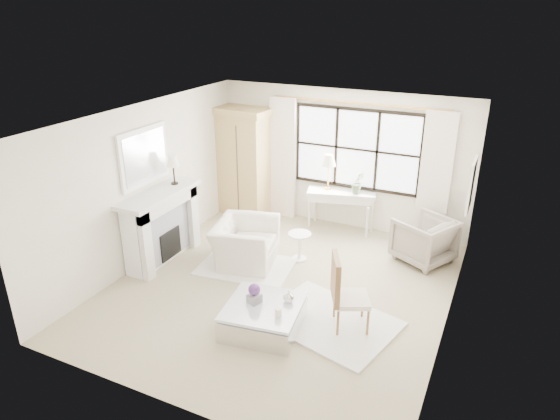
% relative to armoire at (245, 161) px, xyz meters
% --- Properties ---
extents(floor, '(5.50, 5.50, 0.00)m').
position_rel_armoire_xyz_m(floor, '(1.97, -2.44, -1.14)').
color(floor, tan).
rests_on(floor, ground).
extents(ceiling, '(5.50, 5.50, 0.00)m').
position_rel_armoire_xyz_m(ceiling, '(1.97, -2.44, 1.56)').
color(ceiling, white).
rests_on(ceiling, ground).
extents(wall_back, '(5.00, 0.00, 5.00)m').
position_rel_armoire_xyz_m(wall_back, '(1.97, 0.31, 0.21)').
color(wall_back, white).
rests_on(wall_back, ground).
extents(wall_front, '(5.00, 0.00, 5.00)m').
position_rel_armoire_xyz_m(wall_front, '(1.97, -5.19, 0.21)').
color(wall_front, beige).
rests_on(wall_front, ground).
extents(wall_left, '(0.00, 5.50, 5.50)m').
position_rel_armoire_xyz_m(wall_left, '(-0.53, -2.44, 0.21)').
color(wall_left, silver).
rests_on(wall_left, ground).
extents(wall_right, '(0.00, 5.50, 5.50)m').
position_rel_armoire_xyz_m(wall_right, '(4.47, -2.44, 0.21)').
color(wall_right, silver).
rests_on(wall_right, ground).
extents(window_pane, '(2.40, 0.02, 1.50)m').
position_rel_armoire_xyz_m(window_pane, '(2.27, 0.29, 0.46)').
color(window_pane, silver).
rests_on(window_pane, wall_back).
extents(window_frame, '(2.50, 0.04, 1.50)m').
position_rel_armoire_xyz_m(window_frame, '(2.27, 0.28, 0.46)').
color(window_frame, black).
rests_on(window_frame, wall_back).
extents(curtain_rod, '(3.30, 0.04, 0.04)m').
position_rel_armoire_xyz_m(curtain_rod, '(2.27, 0.23, 1.33)').
color(curtain_rod, '#C48E44').
rests_on(curtain_rod, wall_back).
extents(curtain_left, '(0.55, 0.10, 2.47)m').
position_rel_armoire_xyz_m(curtain_left, '(0.77, 0.21, 0.10)').
color(curtain_left, white).
rests_on(curtain_left, ground).
extents(curtain_right, '(0.55, 0.10, 2.47)m').
position_rel_armoire_xyz_m(curtain_right, '(3.77, 0.21, 0.10)').
color(curtain_right, white).
rests_on(curtain_right, ground).
extents(fireplace, '(0.58, 1.66, 1.26)m').
position_rel_armoire_xyz_m(fireplace, '(-0.30, -2.44, -0.49)').
color(fireplace, silver).
rests_on(fireplace, ground).
extents(mirror_frame, '(0.05, 1.15, 0.95)m').
position_rel_armoire_xyz_m(mirror_frame, '(-0.50, -2.44, 0.70)').
color(mirror_frame, white).
rests_on(mirror_frame, wall_left).
extents(mirror_glass, '(0.02, 1.00, 0.80)m').
position_rel_armoire_xyz_m(mirror_glass, '(-0.47, -2.44, 0.70)').
color(mirror_glass, silver).
rests_on(mirror_glass, wall_left).
extents(art_frame, '(0.04, 0.62, 0.82)m').
position_rel_armoire_xyz_m(art_frame, '(4.44, -0.74, 0.41)').
color(art_frame, silver).
rests_on(art_frame, wall_right).
extents(art_canvas, '(0.01, 0.52, 0.72)m').
position_rel_armoire_xyz_m(art_canvas, '(4.42, -0.74, 0.41)').
color(art_canvas, beige).
rests_on(art_canvas, wall_right).
extents(mantel_lamp, '(0.22, 0.22, 0.51)m').
position_rel_armoire_xyz_m(mantel_lamp, '(-0.25, -2.02, 0.51)').
color(mantel_lamp, black).
rests_on(mantel_lamp, fireplace).
extents(armoire, '(1.19, 0.81, 2.24)m').
position_rel_armoire_xyz_m(armoire, '(0.00, 0.00, 0.00)').
color(armoire, tan).
rests_on(armoire, floor).
extents(console_table, '(1.37, 0.78, 0.80)m').
position_rel_armoire_xyz_m(console_table, '(2.09, 0.06, -0.74)').
color(console_table, silver).
rests_on(console_table, floor).
extents(console_lamp, '(0.28, 0.28, 0.69)m').
position_rel_armoire_xyz_m(console_lamp, '(1.80, 0.08, 0.22)').
color(console_lamp, '#C58F44').
rests_on(console_lamp, console_table).
extents(orchid_plant, '(0.31, 0.30, 0.44)m').
position_rel_armoire_xyz_m(orchid_plant, '(2.40, 0.06, -0.12)').
color(orchid_plant, '#506745').
rests_on(orchid_plant, console_table).
extents(side_table, '(0.40, 0.40, 0.51)m').
position_rel_armoire_xyz_m(side_table, '(1.87, -1.45, -0.81)').
color(side_table, white).
rests_on(side_table, floor).
extents(rug_left, '(1.66, 1.27, 0.03)m').
position_rel_armoire_xyz_m(rug_left, '(1.16, -2.10, -1.13)').
color(rug_left, white).
rests_on(rug_left, floor).
extents(rug_right, '(2.04, 1.72, 0.03)m').
position_rel_armoire_xyz_m(rug_right, '(2.99, -2.98, -1.12)').
color(rug_right, white).
rests_on(rug_right, floor).
extents(club_armchair, '(1.21, 1.32, 0.73)m').
position_rel_armoire_xyz_m(club_armchair, '(1.06, -1.93, -0.77)').
color(club_armchair, silver).
rests_on(club_armchair, floor).
extents(wingback_chair, '(1.17, 1.16, 0.79)m').
position_rel_armoire_xyz_m(wingback_chair, '(3.81, -0.57, -0.74)').
color(wingback_chair, gray).
rests_on(wingback_chair, floor).
extents(french_chair, '(0.65, 0.64, 1.08)m').
position_rel_armoire_xyz_m(french_chair, '(3.26, -2.97, -0.83)').
color(french_chair, olive).
rests_on(french_chair, floor).
extents(coffee_table, '(1.13, 1.13, 0.38)m').
position_rel_armoire_xyz_m(coffee_table, '(2.21, -3.49, -0.96)').
color(coffee_table, silver).
rests_on(coffee_table, floor).
extents(planter_box, '(0.20, 0.20, 0.12)m').
position_rel_armoire_xyz_m(planter_box, '(2.07, -3.48, -0.70)').
color(planter_box, gray).
rests_on(planter_box, coffee_table).
extents(planter_flowers, '(0.16, 0.16, 0.16)m').
position_rel_armoire_xyz_m(planter_flowers, '(2.07, -3.48, -0.56)').
color(planter_flowers, '#532D72').
rests_on(planter_flowers, planter_box).
extents(pillar_candle, '(0.09, 0.09, 0.12)m').
position_rel_armoire_xyz_m(pillar_candle, '(2.51, -3.64, -0.70)').
color(pillar_candle, white).
rests_on(pillar_candle, coffee_table).
extents(coffee_vase, '(0.19, 0.19, 0.16)m').
position_rel_armoire_xyz_m(coffee_vase, '(2.49, -3.28, -0.68)').
color(coffee_vase, silver).
rests_on(coffee_vase, coffee_table).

